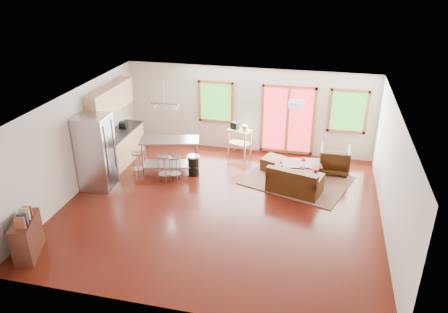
% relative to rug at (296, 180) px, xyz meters
% --- Properties ---
extents(floor, '(7.50, 7.00, 0.02)m').
position_rel_rug_xyz_m(floor, '(-1.68, -1.75, -0.02)').
color(floor, '#340C07').
rests_on(floor, ground).
extents(ceiling, '(7.50, 7.00, 0.02)m').
position_rel_rug_xyz_m(ceiling, '(-1.68, -1.75, 2.60)').
color(ceiling, silver).
rests_on(ceiling, ground).
extents(back_wall, '(7.50, 0.02, 2.60)m').
position_rel_rug_xyz_m(back_wall, '(-1.68, 1.76, 1.29)').
color(back_wall, beige).
rests_on(back_wall, ground).
extents(left_wall, '(0.02, 7.00, 2.60)m').
position_rel_rug_xyz_m(left_wall, '(-5.44, -1.75, 1.29)').
color(left_wall, beige).
rests_on(left_wall, ground).
extents(right_wall, '(0.02, 7.00, 2.60)m').
position_rel_rug_xyz_m(right_wall, '(2.08, -1.75, 1.29)').
color(right_wall, beige).
rests_on(right_wall, ground).
extents(front_wall, '(7.50, 0.02, 2.60)m').
position_rel_rug_xyz_m(front_wall, '(-1.68, -5.26, 1.29)').
color(front_wall, beige).
rests_on(front_wall, ground).
extents(window_left, '(1.10, 0.05, 1.30)m').
position_rel_rug_xyz_m(window_left, '(-2.68, 1.71, 1.49)').
color(window_left, '#235319').
rests_on(window_left, back_wall).
extents(french_doors, '(1.60, 0.05, 2.10)m').
position_rel_rug_xyz_m(french_doors, '(-0.48, 1.71, 1.09)').
color(french_doors, '#AB1D2A').
rests_on(french_doors, back_wall).
extents(window_right, '(1.10, 0.05, 1.30)m').
position_rel_rug_xyz_m(window_right, '(1.22, 1.71, 1.49)').
color(window_right, '#235319').
rests_on(window_right, back_wall).
extents(rug, '(3.13, 2.74, 0.03)m').
position_rel_rug_xyz_m(rug, '(0.00, 0.00, 0.00)').
color(rug, '#4C5A3B').
rests_on(rug, floor).
extents(loveseat, '(1.48, 1.07, 0.71)m').
position_rel_rug_xyz_m(loveseat, '(-0.02, -0.65, 0.27)').
color(loveseat, black).
rests_on(loveseat, floor).
extents(coffee_table, '(1.17, 0.83, 0.43)m').
position_rel_rug_xyz_m(coffee_table, '(0.08, 0.27, 0.35)').
color(coffee_table, '#34170E').
rests_on(coffee_table, floor).
extents(armchair, '(0.81, 0.75, 0.83)m').
position_rel_rug_xyz_m(armchair, '(0.97, 0.79, 0.40)').
color(armchair, black).
rests_on(armchair, floor).
extents(ottoman, '(0.74, 0.74, 0.38)m').
position_rel_rug_xyz_m(ottoman, '(-0.70, 0.51, 0.17)').
color(ottoman, black).
rests_on(ottoman, floor).
extents(vase, '(0.25, 0.25, 0.33)m').
position_rel_rug_xyz_m(vase, '(0.14, -0.07, 0.51)').
color(vase, silver).
rests_on(vase, coffee_table).
extents(book, '(0.23, 0.05, 0.31)m').
position_rel_rug_xyz_m(book, '(0.33, 0.08, 0.54)').
color(book, brown).
rests_on(book, coffee_table).
extents(cabinets, '(0.64, 2.24, 2.30)m').
position_rel_rug_xyz_m(cabinets, '(-5.17, -0.05, 0.91)').
color(cabinets, tan).
rests_on(cabinets, floor).
extents(refrigerator, '(0.85, 0.82, 1.97)m').
position_rel_rug_xyz_m(refrigerator, '(-5.02, -1.50, 0.97)').
color(refrigerator, '#B7BABC').
rests_on(refrigerator, floor).
extents(island, '(1.70, 1.02, 1.01)m').
position_rel_rug_xyz_m(island, '(-3.47, -0.31, 0.68)').
color(island, '#B7BABC').
rests_on(island, floor).
extents(cup, '(0.15, 0.14, 0.13)m').
position_rel_rug_xyz_m(cup, '(-3.20, -0.30, 1.00)').
color(cup, silver).
rests_on(cup, island).
extents(bar_stool_a, '(0.43, 0.43, 0.70)m').
position_rel_rug_xyz_m(bar_stool_a, '(-4.29, -0.68, 0.51)').
color(bar_stool_a, '#B7BABC').
rests_on(bar_stool_a, floor).
extents(bar_stool_b, '(0.45, 0.45, 0.79)m').
position_rel_rug_xyz_m(bar_stool_b, '(-3.44, -0.86, 0.57)').
color(bar_stool_b, '#B7BABC').
rests_on(bar_stool_b, floor).
extents(bar_stool_c, '(0.37, 0.37, 0.73)m').
position_rel_rug_xyz_m(bar_stool_c, '(-3.19, -0.76, 0.53)').
color(bar_stool_c, '#B7BABC').
rests_on(bar_stool_c, floor).
extents(trash_can, '(0.37, 0.37, 0.58)m').
position_rel_rug_xyz_m(trash_can, '(-2.82, -0.28, 0.28)').
color(trash_can, black).
rests_on(trash_can, floor).
extents(kitchen_cart, '(0.78, 0.64, 1.02)m').
position_rel_rug_xyz_m(kitchen_cart, '(-1.87, 1.33, 0.69)').
color(kitchen_cart, tan).
rests_on(kitchen_cart, floor).
extents(bookshelf, '(0.66, 1.00, 1.09)m').
position_rel_rug_xyz_m(bookshelf, '(-5.03, -4.47, 0.42)').
color(bookshelf, '#34170E').
rests_on(bookshelf, floor).
extents(ceiling_flush, '(0.35, 0.35, 0.12)m').
position_rel_rug_xyz_m(ceiling_flush, '(-0.08, -1.15, 2.52)').
color(ceiling_flush, white).
rests_on(ceiling_flush, ceiling).
extents(pendant_light, '(0.80, 0.18, 0.79)m').
position_rel_rug_xyz_m(pendant_light, '(-3.58, -0.25, 1.88)').
color(pendant_light, gray).
rests_on(pendant_light, ceiling).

